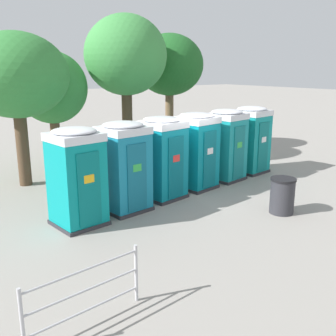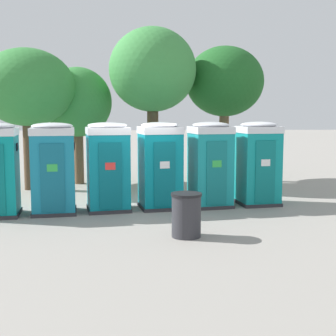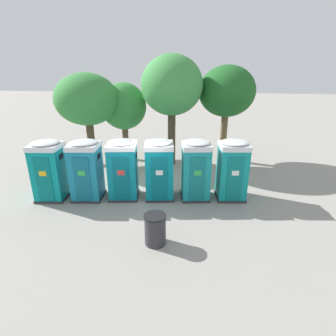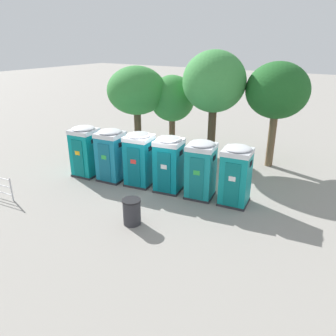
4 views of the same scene
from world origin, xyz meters
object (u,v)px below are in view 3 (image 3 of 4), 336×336
at_px(street_tree_2, 172,86).
at_px(street_tree_3, 124,107).
at_px(portapotty_5, 232,170).
at_px(portapotty_2, 123,169).
at_px(street_tree_0, 227,92).
at_px(trash_can, 155,229).
at_px(street_tree_1, 87,100).
at_px(portapotty_3, 159,169).
at_px(portapotty_1, 86,170).
at_px(portapotty_4, 196,169).
at_px(portapotty_0, 49,170).

distance_m(street_tree_2, street_tree_3, 3.20).
relative_size(portapotty_5, street_tree_3, 0.56).
xyz_separation_m(portapotty_2, street_tree_0, (4.46, 5.80, 2.75)).
xyz_separation_m(portapotty_2, trash_can, (1.93, -3.05, -0.78)).
distance_m(street_tree_0, street_tree_3, 6.00).
xyz_separation_m(portapotty_5, street_tree_1, (-7.60, 3.30, 2.39)).
bearing_deg(portapotty_3, street_tree_1, 141.19).
xyz_separation_m(portapotty_2, portapotty_3, (1.51, 0.20, 0.00)).
bearing_deg(street_tree_0, portapotty_1, -134.40).
xyz_separation_m(portapotty_4, portapotty_5, (1.51, 0.21, -0.00)).
bearing_deg(portapotty_4, trash_can, -107.67).
relative_size(portapotty_4, street_tree_1, 0.50).
distance_m(street_tree_1, street_tree_2, 4.66).
distance_m(portapotty_0, street_tree_2, 7.51).
xyz_separation_m(portapotty_2, street_tree_3, (-1.45, 5.20, 1.90)).
height_order(portapotty_3, trash_can, portapotty_3).
bearing_deg(portapotty_3, street_tree_2, 90.57).
relative_size(portapotty_0, portapotty_4, 1.00).
height_order(portapotty_4, trash_can, portapotty_4).
bearing_deg(portapotty_2, portapotty_4, 7.08).
height_order(portapotty_4, street_tree_1, street_tree_1).
height_order(portapotty_0, portapotty_2, same).
relative_size(portapotty_0, trash_can, 2.52).
bearing_deg(portapotty_5, trash_can, -125.56).
distance_m(street_tree_0, trash_can, 9.86).
xyz_separation_m(portapotty_5, street_tree_2, (-3.07, 4.07, 3.10)).
bearing_deg(portapotty_2, portapotty_1, -169.34).
xyz_separation_m(street_tree_0, street_tree_3, (-5.90, -0.60, -0.85)).
xyz_separation_m(portapotty_3, portapotty_5, (3.02, 0.38, 0.00)).
height_order(portapotty_2, street_tree_2, street_tree_2).
relative_size(street_tree_1, street_tree_2, 0.85).
bearing_deg(portapotty_2, portapotty_0, -170.08).
bearing_deg(portapotty_1, portapotty_4, 8.27).
bearing_deg(street_tree_0, trash_can, -105.93).
bearing_deg(street_tree_0, portapotty_0, -139.70).
distance_m(portapotty_3, street_tree_3, 6.11).
distance_m(portapotty_1, trash_can, 4.48).
bearing_deg(portapotty_5, street_tree_3, 142.30).
xyz_separation_m(portapotty_4, street_tree_2, (-1.56, 4.28, 3.10)).
bearing_deg(street_tree_2, portapotty_2, -107.46).
bearing_deg(street_tree_3, portapotty_0, -105.19).
distance_m(portapotty_4, street_tree_3, 6.85).
xyz_separation_m(portapotty_2, portapotty_4, (3.02, 0.38, 0.00)).
distance_m(street_tree_2, trash_can, 8.64).
bearing_deg(portapotty_1, portapotty_5, 8.18).
bearing_deg(trash_can, portapotty_2, 122.35).
relative_size(street_tree_0, street_tree_2, 0.91).
bearing_deg(street_tree_3, trash_can, -67.75).
bearing_deg(street_tree_1, portapotty_3, -38.81).
relative_size(portapotty_3, portapotty_5, 1.00).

